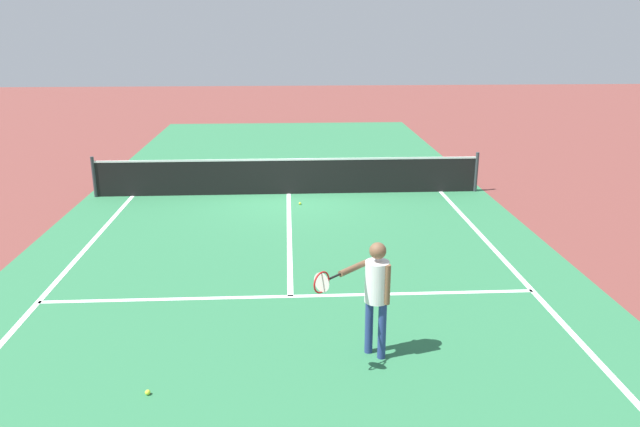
% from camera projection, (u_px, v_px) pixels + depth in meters
% --- Properties ---
extents(ground_plane, '(60.00, 60.00, 0.00)m').
position_uv_depth(ground_plane, '(289.00, 194.00, 16.17)').
color(ground_plane, brown).
extents(court_surface_inbounds, '(10.62, 24.40, 0.00)m').
position_uv_depth(court_surface_inbounds, '(289.00, 194.00, 16.17)').
color(court_surface_inbounds, '#2D7247').
rests_on(court_surface_inbounds, ground_plane).
extents(line_sideline_left, '(0.10, 11.89, 0.01)m').
position_uv_depth(line_sideline_left, '(48.00, 290.00, 10.29)').
color(line_sideline_left, white).
rests_on(line_sideline_left, ground_plane).
extents(line_sideline_right, '(0.10, 11.89, 0.01)m').
position_uv_depth(line_sideline_right, '(522.00, 280.00, 10.72)').
color(line_sideline_right, white).
rests_on(line_sideline_right, ground_plane).
extents(line_service_near, '(8.22, 0.10, 0.01)m').
position_uv_depth(line_service_near, '(290.00, 296.00, 10.07)').
color(line_service_near, white).
rests_on(line_service_near, ground_plane).
extents(line_center_service, '(0.10, 6.40, 0.01)m').
position_uv_depth(line_center_service, '(289.00, 233.00, 13.12)').
color(line_center_service, white).
rests_on(line_center_service, ground_plane).
extents(net, '(10.20, 0.09, 1.07)m').
position_uv_depth(net, '(288.00, 176.00, 16.02)').
color(net, '#33383D').
rests_on(net, ground_plane).
extents(player_near, '(1.03, 0.78, 1.63)m').
position_uv_depth(player_near, '(375.00, 287.00, 7.97)').
color(player_near, navy).
rests_on(player_near, ground_plane).
extents(tennis_ball_near_net, '(0.07, 0.07, 0.07)m').
position_uv_depth(tennis_ball_near_net, '(300.00, 203.00, 15.19)').
color(tennis_ball_near_net, '#CCE033').
rests_on(tennis_ball_near_net, ground_plane).
extents(tennis_ball_by_baseline, '(0.07, 0.07, 0.07)m').
position_uv_depth(tennis_ball_by_baseline, '(148.00, 392.00, 7.39)').
color(tennis_ball_by_baseline, '#CCE033').
rests_on(tennis_ball_by_baseline, ground_plane).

